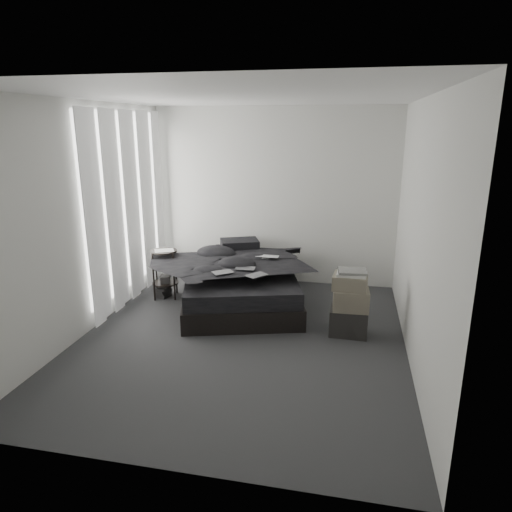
% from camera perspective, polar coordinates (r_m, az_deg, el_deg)
% --- Properties ---
extents(floor, '(3.60, 4.20, 0.01)m').
position_cam_1_polar(floor, '(5.25, -1.82, -10.28)').
color(floor, '#313234').
rests_on(floor, ground).
extents(ceiling, '(3.60, 4.20, 0.01)m').
position_cam_1_polar(ceiling, '(4.71, -2.11, 19.35)').
color(ceiling, white).
rests_on(ceiling, ground).
extents(wall_back, '(3.60, 0.01, 2.60)m').
position_cam_1_polar(wall_back, '(6.84, 2.25, 7.39)').
color(wall_back, silver).
rests_on(wall_back, ground).
extents(wall_front, '(3.60, 0.01, 2.60)m').
position_cam_1_polar(wall_front, '(2.90, -11.87, -5.05)').
color(wall_front, silver).
rests_on(wall_front, ground).
extents(wall_left, '(0.01, 4.20, 2.60)m').
position_cam_1_polar(wall_left, '(5.52, -20.47, 4.30)').
color(wall_left, silver).
rests_on(wall_left, ground).
extents(wall_right, '(0.01, 4.20, 2.60)m').
position_cam_1_polar(wall_right, '(4.73, 19.75, 2.55)').
color(wall_right, silver).
rests_on(wall_right, ground).
extents(window_left, '(0.02, 2.00, 2.30)m').
position_cam_1_polar(window_left, '(6.27, -16.04, 6.45)').
color(window_left, white).
rests_on(window_left, wall_left).
extents(curtain_left, '(0.06, 2.12, 2.48)m').
position_cam_1_polar(curtain_left, '(6.26, -15.58, 5.82)').
color(curtain_left, white).
rests_on(curtain_left, wall_left).
extents(bed, '(1.92, 2.23, 0.26)m').
position_cam_1_polar(bed, '(6.16, -1.93, -4.86)').
color(bed, black).
rests_on(bed, floor).
extents(mattress, '(1.85, 2.17, 0.20)m').
position_cam_1_polar(mattress, '(6.08, -1.96, -2.82)').
color(mattress, black).
rests_on(mattress, bed).
extents(duvet, '(1.80, 1.96, 0.22)m').
position_cam_1_polar(duvet, '(5.97, -1.96, -1.03)').
color(duvet, black).
rests_on(duvet, mattress).
extents(pillow_lower, '(0.66, 0.53, 0.13)m').
position_cam_1_polar(pillow_lower, '(6.74, -2.61, 0.55)').
color(pillow_lower, black).
rests_on(pillow_lower, mattress).
extents(pillow_upper, '(0.64, 0.55, 0.12)m').
position_cam_1_polar(pillow_upper, '(6.69, -2.07, 1.55)').
color(pillow_upper, black).
rests_on(pillow_upper, pillow_lower).
extents(laptop, '(0.31, 0.21, 0.02)m').
position_cam_1_polar(laptop, '(6.05, 1.33, 0.42)').
color(laptop, silver).
rests_on(laptop, duvet).
extents(comic_a, '(0.29, 0.27, 0.01)m').
position_cam_1_polar(comic_a, '(5.49, -4.19, -1.35)').
color(comic_a, black).
rests_on(comic_a, duvet).
extents(comic_b, '(0.25, 0.17, 0.01)m').
position_cam_1_polar(comic_b, '(5.63, -1.37, -0.81)').
color(comic_b, black).
rests_on(comic_b, duvet).
extents(comic_c, '(0.27, 0.29, 0.01)m').
position_cam_1_polar(comic_c, '(5.37, 0.06, -1.59)').
color(comic_c, black).
rests_on(comic_c, duvet).
extents(side_stand, '(0.45, 0.45, 0.67)m').
position_cam_1_polar(side_stand, '(6.47, -11.30, -2.23)').
color(side_stand, black).
rests_on(side_stand, floor).
extents(papers, '(0.31, 0.28, 0.01)m').
position_cam_1_polar(papers, '(6.37, -11.39, 0.65)').
color(papers, white).
rests_on(papers, side_stand).
extents(floor_books, '(0.19, 0.23, 0.14)m').
position_cam_1_polar(floor_books, '(6.56, -11.46, -4.42)').
color(floor_books, black).
rests_on(floor_books, floor).
extents(box_lower, '(0.43, 0.34, 0.31)m').
position_cam_1_polar(box_lower, '(5.41, 11.50, -7.98)').
color(box_lower, black).
rests_on(box_lower, floor).
extents(box_mid, '(0.41, 0.33, 0.24)m').
position_cam_1_polar(box_mid, '(5.29, 11.76, -5.30)').
color(box_mid, '#696152').
rests_on(box_mid, box_lower).
extents(box_upper, '(0.40, 0.33, 0.17)m').
position_cam_1_polar(box_upper, '(5.23, 11.69, -3.18)').
color(box_upper, '#696152').
rests_on(box_upper, box_mid).
extents(art_book_white, '(0.33, 0.27, 0.03)m').
position_cam_1_polar(art_book_white, '(5.20, 11.85, -2.16)').
color(art_book_white, silver).
rests_on(art_book_white, box_upper).
extents(art_book_snake, '(0.33, 0.27, 0.03)m').
position_cam_1_polar(art_book_snake, '(5.18, 11.97, -1.87)').
color(art_book_snake, silver).
rests_on(art_book_snake, art_book_white).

